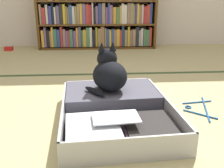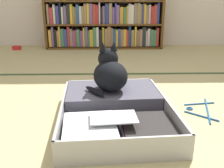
{
  "view_description": "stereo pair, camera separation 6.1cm",
  "coord_description": "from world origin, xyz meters",
  "px_view_note": "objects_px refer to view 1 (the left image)",
  "views": [
    {
      "loc": [
        -0.22,
        -1.25,
        0.66
      ],
      "look_at": [
        -0.12,
        0.13,
        0.19
      ],
      "focal_mm": 41.05,
      "sensor_mm": 36.0,
      "label": 1
    },
    {
      "loc": [
        -0.16,
        -1.25,
        0.66
      ],
      "look_at": [
        -0.12,
        0.13,
        0.19
      ],
      "focal_mm": 41.05,
      "sensor_mm": 36.0,
      "label": 2
    }
  ],
  "objects_px": {
    "bookshelf": "(97,14)",
    "clothes_hanger": "(200,108)",
    "open_suitcase": "(114,109)",
    "black_cat": "(109,73)",
    "small_red_pouch": "(9,49)"
  },
  "relations": [
    {
      "from": "bookshelf",
      "to": "clothes_hanger",
      "type": "bearing_deg",
      "value": -73.64
    },
    {
      "from": "clothes_hanger",
      "to": "bookshelf",
      "type": "bearing_deg",
      "value": 106.36
    },
    {
      "from": "open_suitcase",
      "to": "clothes_hanger",
      "type": "xyz_separation_m",
      "value": [
        0.54,
        0.08,
        -0.05
      ]
    },
    {
      "from": "open_suitcase",
      "to": "black_cat",
      "type": "distance_m",
      "value": 0.22
    },
    {
      "from": "open_suitcase",
      "to": "clothes_hanger",
      "type": "height_order",
      "value": "open_suitcase"
    },
    {
      "from": "clothes_hanger",
      "to": "small_red_pouch",
      "type": "height_order",
      "value": "small_red_pouch"
    },
    {
      "from": "bookshelf",
      "to": "black_cat",
      "type": "relative_size",
      "value": 5.1
    },
    {
      "from": "clothes_hanger",
      "to": "small_red_pouch",
      "type": "relative_size",
      "value": 3.61
    },
    {
      "from": "bookshelf",
      "to": "small_red_pouch",
      "type": "relative_size",
      "value": 15.42
    },
    {
      "from": "bookshelf",
      "to": "small_red_pouch",
      "type": "height_order",
      "value": "bookshelf"
    },
    {
      "from": "clothes_hanger",
      "to": "small_red_pouch",
      "type": "distance_m",
      "value": 2.62
    },
    {
      "from": "black_cat",
      "to": "clothes_hanger",
      "type": "height_order",
      "value": "black_cat"
    },
    {
      "from": "small_red_pouch",
      "to": "bookshelf",
      "type": "bearing_deg",
      "value": 6.45
    },
    {
      "from": "bookshelf",
      "to": "open_suitcase",
      "type": "bearing_deg",
      "value": -88.2
    },
    {
      "from": "black_cat",
      "to": "clothes_hanger",
      "type": "distance_m",
      "value": 0.6
    }
  ]
}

